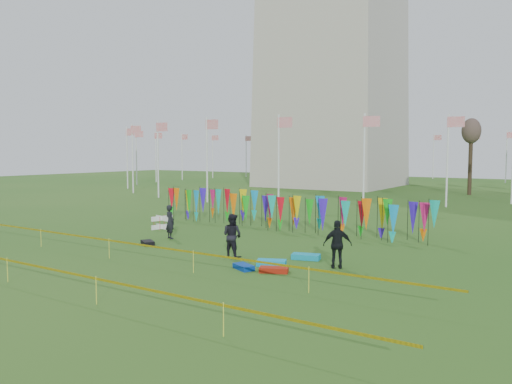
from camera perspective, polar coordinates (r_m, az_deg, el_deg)
The scene contains 14 objects.
ground at distance 23.28m, azimuth -9.59°, elevation -7.23°, with size 160.00×160.00×0.00m, color #235317.
flagpole_ring at distance 71.11m, azimuth 8.70°, elevation 3.94°, with size 57.40×56.16×8.00m.
banner_row at distance 30.48m, azimuth 2.98°, elevation -1.89°, with size 18.64×0.64×2.18m.
caution_tape_near at distance 21.95m, azimuth -13.45°, elevation -5.94°, with size 26.00×0.02×0.90m.
caution_tape_far at distance 19.06m, azimuth -24.04°, elevation -7.81°, with size 26.00×0.02×0.90m.
box_kite at distance 31.24m, azimuth -10.68°, elevation -3.44°, with size 0.76×0.76×0.84m.
person_left at distance 27.76m, azimuth -9.79°, elevation -3.37°, with size 0.68×0.50×1.86m, color black.
person_mid at distance 22.54m, azimuth -2.74°, elevation -4.99°, with size 0.96×0.59×1.98m, color black.
person_right at distance 20.67m, azimuth 9.30°, elevation -5.93°, with size 1.16×0.66×1.98m, color black.
kite_bag_turquoise at distance 21.05m, azimuth 1.78°, elevation -8.09°, with size 1.21×0.60×0.24m, color #0E9DD5.
kite_bag_blue at distance 20.40m, azimuth -1.42°, elevation -8.56°, with size 0.97×0.51×0.20m, color #09399E.
kite_bag_red at distance 19.92m, azimuth 2.05°, elevation -8.88°, with size 1.13×0.52×0.21m, color #A81C0B.
kite_bag_black at distance 26.26m, azimuth -12.28°, elevation -5.69°, with size 0.91×0.53×0.21m, color black.
kite_bag_teal at distance 22.37m, azimuth 5.73°, elevation -7.36°, with size 1.23×0.59×0.24m, color #0D9BC2.
Camera 1 is at (15.52, -16.69, 4.74)m, focal length 35.00 mm.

